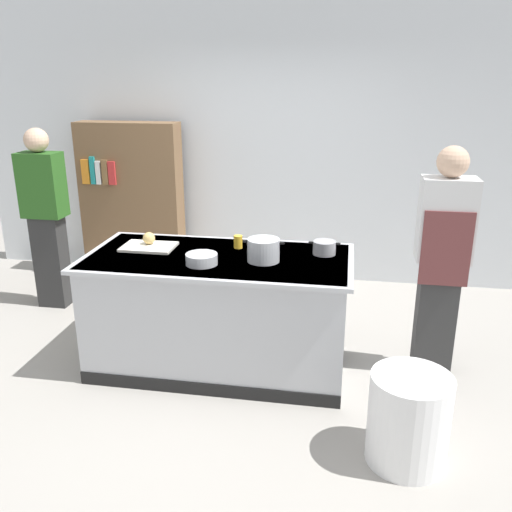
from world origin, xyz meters
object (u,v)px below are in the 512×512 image
object	(u,v)px
sauce_pan	(324,248)
mixing_bowl	(202,259)
juice_cup	(238,242)
person_guest	(46,215)
onion	(149,238)
bookshelf	(132,201)
stock_pot	(263,250)
trash_bin	(408,419)
person_chef	(442,258)

from	to	relation	value
sauce_pan	mixing_bowl	world-z (taller)	sauce_pan
juice_cup	person_guest	size ratio (longest dim) A/B	0.06
onion	bookshelf	bearing A→B (deg)	116.21
stock_pot	sauce_pan	size ratio (longest dim) A/B	1.26
sauce_pan	mixing_bowl	xyz separation A→B (m)	(-0.84, -0.37, -0.01)
mixing_bowl	trash_bin	distance (m)	1.72
onion	trash_bin	world-z (taller)	onion
onion	stock_pot	bearing A→B (deg)	-11.60
stock_pot	person_chef	distance (m)	1.30
stock_pot	mixing_bowl	xyz separation A→B (m)	(-0.42, -0.14, -0.04)
stock_pot	person_guest	bearing A→B (deg)	157.53
sauce_pan	mixing_bowl	size ratio (longest dim) A/B	1.04
juice_cup	onion	bearing A→B (deg)	-173.47
stock_pot	person_guest	distance (m)	2.41
sauce_pan	bookshelf	xyz separation A→B (m)	(-2.17, 1.61, -0.10)
stock_pot	bookshelf	bearing A→B (deg)	133.41
stock_pot	juice_cup	distance (m)	0.36
stock_pot	bookshelf	xyz separation A→B (m)	(-1.75, 1.85, -0.13)
trash_bin	bookshelf	xyz separation A→B (m)	(-2.74, 2.70, 0.57)
person_chef	bookshelf	xyz separation A→B (m)	(-3.02, 1.60, -0.06)
mixing_bowl	person_chef	xyz separation A→B (m)	(1.69, 0.38, -0.02)
bookshelf	sauce_pan	bearing A→B (deg)	-36.63
stock_pot	trash_bin	xyz separation A→B (m)	(0.99, -0.86, -0.70)
juice_cup	mixing_bowl	bearing A→B (deg)	-113.72
onion	mixing_bowl	world-z (taller)	onion
bookshelf	trash_bin	bearing A→B (deg)	-44.62
sauce_pan	person_guest	xyz separation A→B (m)	(-2.65, 0.69, -0.04)
stock_pot	sauce_pan	bearing A→B (deg)	28.92
person_chef	bookshelf	world-z (taller)	person_chef
trash_bin	bookshelf	distance (m)	3.89
person_guest	bookshelf	world-z (taller)	person_guest
trash_bin	bookshelf	size ratio (longest dim) A/B	0.33
onion	juice_cup	world-z (taller)	onion
person_guest	onion	bearing A→B (deg)	72.19
stock_pot	mixing_bowl	bearing A→B (deg)	-161.67
stock_pot	person_chef	world-z (taller)	person_chef
mixing_bowl	person_chef	size ratio (longest dim) A/B	0.13
onion	bookshelf	distance (m)	1.85
trash_bin	person_chef	xyz separation A→B (m)	(0.28, 1.10, 0.63)
stock_pot	bookshelf	world-z (taller)	bookshelf
sauce_pan	trash_bin	size ratio (longest dim) A/B	0.42
sauce_pan	juice_cup	xyz separation A→B (m)	(-0.66, 0.04, -0.00)
onion	sauce_pan	distance (m)	1.36
juice_cup	bookshelf	world-z (taller)	bookshelf
juice_cup	person_chef	distance (m)	1.51
juice_cup	person_chef	size ratio (longest dim) A/B	0.06
onion	mixing_bowl	bearing A→B (deg)	-32.91
person_guest	bookshelf	bearing A→B (deg)	164.17
bookshelf	mixing_bowl	bearing A→B (deg)	-56.27
sauce_pan	juice_cup	bearing A→B (deg)	176.84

